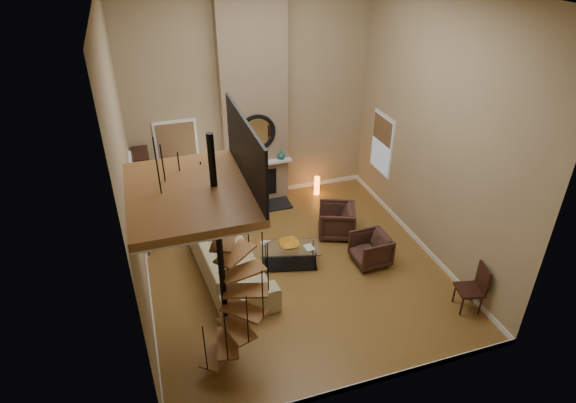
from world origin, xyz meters
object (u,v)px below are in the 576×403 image
object	(u,v)px
hutch	(146,187)
side_chair	(475,286)
coffee_table	(290,254)
sofa	(229,260)
armchair_near	(340,221)
floor_lamp	(202,169)
accent_lamp	(317,186)
armchair_far	(373,249)

from	to	relation	value
hutch	side_chair	distance (m)	7.53
coffee_table	sofa	bearing A→B (deg)	177.29
hutch	sofa	xyz separation A→B (m)	(1.41, -2.64, -0.55)
sofa	armchair_near	xyz separation A→B (m)	(2.77, 0.69, -0.04)
hutch	floor_lamp	world-z (taller)	hutch
armchair_near	accent_lamp	world-z (taller)	armchair_near
coffee_table	accent_lamp	xyz separation A→B (m)	(1.64, 2.69, -0.03)
coffee_table	accent_lamp	bearing A→B (deg)	58.63
armchair_far	sofa	bearing A→B (deg)	-100.95
side_chair	floor_lamp	bearing A→B (deg)	132.74
hutch	armchair_far	distance (m)	5.49
side_chair	armchair_near	bearing A→B (deg)	114.53
armchair_near	sofa	bearing A→B (deg)	-54.20
armchair_near	accent_lamp	bearing A→B (deg)	-163.29
hutch	accent_lamp	bearing A→B (deg)	-0.09
floor_lamp	coffee_table	bearing A→B (deg)	-58.72
sofa	floor_lamp	world-z (taller)	floor_lamp
sofa	coffee_table	xyz separation A→B (m)	(1.31, -0.06, -0.11)
armchair_far	coffee_table	distance (m)	1.79
coffee_table	floor_lamp	distance (m)	2.91
sofa	coffee_table	distance (m)	1.31
coffee_table	floor_lamp	bearing A→B (deg)	121.28
accent_lamp	side_chair	distance (m)	5.17
armchair_far	coffee_table	bearing A→B (deg)	-106.15
armchair_near	floor_lamp	distance (m)	3.42
hutch	side_chair	bearing A→B (deg)	-41.92
hutch	coffee_table	world-z (taller)	hutch
sofa	armchair_near	bearing A→B (deg)	-81.23
floor_lamp	sofa	bearing A→B (deg)	-87.74
coffee_table	armchair_far	bearing A→B (deg)	-15.03
hutch	sofa	bearing A→B (deg)	-61.80
floor_lamp	accent_lamp	xyz separation A→B (m)	(3.03, 0.40, -1.16)
floor_lamp	side_chair	distance (m)	6.35
floor_lamp	side_chair	size ratio (longest dim) A/B	1.75
sofa	armchair_far	size ratio (longest dim) A/B	3.84
sofa	floor_lamp	bearing A→B (deg)	-2.97
side_chair	armchair_far	bearing A→B (deg)	121.62
armchair_far	floor_lamp	distance (m)	4.30
armchair_near	armchair_far	distance (m)	1.24
armchair_far	side_chair	xyz separation A→B (m)	(1.14, -1.86, 0.17)
hutch	side_chair	world-z (taller)	hutch
sofa	side_chair	bearing A→B (deg)	-124.94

